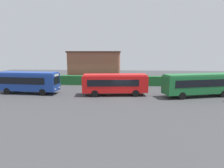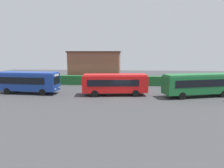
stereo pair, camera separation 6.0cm
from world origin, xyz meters
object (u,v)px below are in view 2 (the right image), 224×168
bus_red (115,83)px  bus_green (199,84)px  bus_blue (29,81)px  person_left (34,83)px

bus_red → bus_green: (11.84, -0.02, 0.08)m
bus_blue → bus_red: (13.11, -0.19, -0.10)m
bus_green → person_left: bus_green is taller
person_left → bus_green: bearing=-89.1°
bus_green → person_left: (-26.11, 4.29, -0.92)m
bus_blue → bus_red: bearing=2.7°
bus_blue → person_left: bearing=109.5°
person_left → bus_blue: bearing=-153.9°
bus_red → bus_green: bearing=-6.8°
bus_red → bus_green: 11.84m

